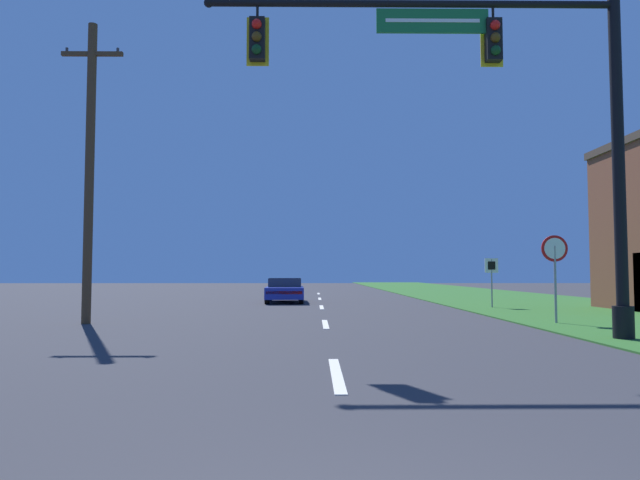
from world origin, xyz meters
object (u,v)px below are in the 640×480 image
object	(u,v)px
stop_sign	(555,259)
utility_pole_near	(90,166)
car_ahead	(285,290)
signal_mast	(517,109)
route_sign_post	(492,271)

from	to	relation	value
stop_sign	utility_pole_near	world-z (taller)	utility_pole_near
stop_sign	utility_pole_near	distance (m)	13.75
car_ahead	utility_pole_near	bearing A→B (deg)	-113.09
signal_mast	utility_pole_near	distance (m)	11.83
car_ahead	stop_sign	distance (m)	14.87
route_sign_post	utility_pole_near	distance (m)	15.94
car_ahead	signal_mast	bearing A→B (deg)	-69.74
signal_mast	stop_sign	size ratio (longest dim) A/B	3.76
stop_sign	route_sign_post	xyz separation A→B (m)	(0.47, 7.34, -0.34)
signal_mast	stop_sign	world-z (taller)	signal_mast
route_sign_post	utility_pole_near	bearing A→B (deg)	-153.05
car_ahead	utility_pole_near	size ratio (longest dim) A/B	0.52
signal_mast	stop_sign	bearing A→B (deg)	58.30
route_sign_post	utility_pole_near	world-z (taller)	utility_pole_near
signal_mast	route_sign_post	distance (m)	12.16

